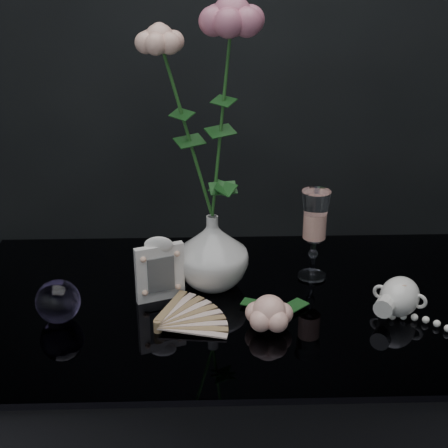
{
  "coord_description": "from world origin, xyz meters",
  "views": [
    {
      "loc": [
        -0.07,
        -1.07,
        1.41
      ],
      "look_at": [
        -0.04,
        0.05,
        0.92
      ],
      "focal_mm": 55.0,
      "sensor_mm": 36.0,
      "label": 1
    }
  ],
  "objects_px": {
    "picture_frame": "(160,268)",
    "loose_rose": "(269,312)",
    "vase": "(212,251)",
    "pearl_jar": "(400,295)",
    "wine_glass": "(314,235)",
    "paperweight": "(58,301)"
  },
  "relations": [
    {
      "from": "picture_frame",
      "to": "loose_rose",
      "type": "xyz_separation_m",
      "value": [
        0.19,
        -0.11,
        -0.03
      ]
    },
    {
      "from": "vase",
      "to": "pearl_jar",
      "type": "relative_size",
      "value": 0.57
    },
    {
      "from": "vase",
      "to": "loose_rose",
      "type": "relative_size",
      "value": 0.79
    },
    {
      "from": "loose_rose",
      "to": "pearl_jar",
      "type": "height_order",
      "value": "pearl_jar"
    },
    {
      "from": "pearl_jar",
      "to": "loose_rose",
      "type": "bearing_deg",
      "value": -138.94
    },
    {
      "from": "wine_glass",
      "to": "paperweight",
      "type": "height_order",
      "value": "wine_glass"
    },
    {
      "from": "picture_frame",
      "to": "pearl_jar",
      "type": "bearing_deg",
      "value": -28.55
    },
    {
      "from": "paperweight",
      "to": "pearl_jar",
      "type": "distance_m",
      "value": 0.61
    },
    {
      "from": "paperweight",
      "to": "pearl_jar",
      "type": "relative_size",
      "value": 0.31
    },
    {
      "from": "vase",
      "to": "pearl_jar",
      "type": "bearing_deg",
      "value": -19.0
    },
    {
      "from": "paperweight",
      "to": "pearl_jar",
      "type": "bearing_deg",
      "value": 0.89
    },
    {
      "from": "wine_glass",
      "to": "pearl_jar",
      "type": "xyz_separation_m",
      "value": [
        0.14,
        -0.14,
        -0.06
      ]
    },
    {
      "from": "vase",
      "to": "paperweight",
      "type": "xyz_separation_m",
      "value": [
        -0.27,
        -0.12,
        -0.03
      ]
    },
    {
      "from": "vase",
      "to": "loose_rose",
      "type": "distance_m",
      "value": 0.19
    },
    {
      "from": "vase",
      "to": "wine_glass",
      "type": "relative_size",
      "value": 0.79
    },
    {
      "from": "pearl_jar",
      "to": "vase",
      "type": "bearing_deg",
      "value": -168.6
    },
    {
      "from": "vase",
      "to": "pearl_jar",
      "type": "xyz_separation_m",
      "value": [
        0.33,
        -0.12,
        -0.04
      ]
    },
    {
      "from": "wine_glass",
      "to": "pearl_jar",
      "type": "height_order",
      "value": "wine_glass"
    },
    {
      "from": "paperweight",
      "to": "pearl_jar",
      "type": "height_order",
      "value": "paperweight"
    },
    {
      "from": "paperweight",
      "to": "loose_rose",
      "type": "xyz_separation_m",
      "value": [
        0.37,
        -0.04,
        -0.01
      ]
    },
    {
      "from": "vase",
      "to": "picture_frame",
      "type": "relative_size",
      "value": 1.13
    },
    {
      "from": "vase",
      "to": "loose_rose",
      "type": "bearing_deg",
      "value": -59.25
    }
  ]
}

